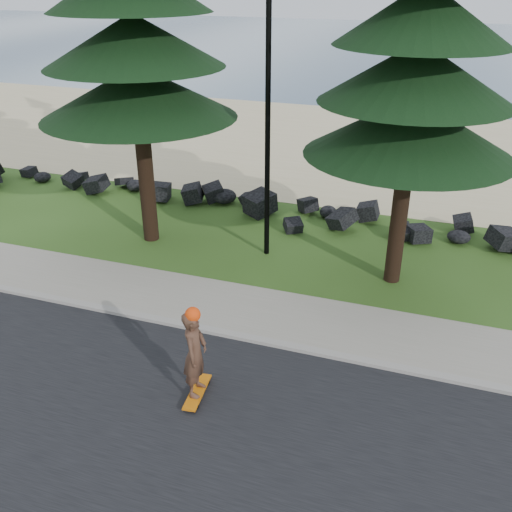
% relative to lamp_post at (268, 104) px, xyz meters
% --- Properties ---
extents(ground, '(160.00, 160.00, 0.00)m').
position_rel_lamp_post_xyz_m(ground, '(0.00, -3.20, -4.13)').
color(ground, '#31531A').
rests_on(ground, ground).
extents(road, '(160.00, 7.00, 0.02)m').
position_rel_lamp_post_xyz_m(road, '(0.00, -7.70, -4.12)').
color(road, black).
rests_on(road, ground).
extents(kerb, '(160.00, 0.20, 0.10)m').
position_rel_lamp_post_xyz_m(kerb, '(0.00, -4.10, -4.08)').
color(kerb, '#A29B91').
rests_on(kerb, ground).
extents(sidewalk, '(160.00, 2.00, 0.08)m').
position_rel_lamp_post_xyz_m(sidewalk, '(0.00, -3.00, -4.09)').
color(sidewalk, gray).
rests_on(sidewalk, ground).
extents(beach_sand, '(160.00, 15.00, 0.01)m').
position_rel_lamp_post_xyz_m(beach_sand, '(0.00, 11.30, -4.13)').
color(beach_sand, '#D2C08C').
rests_on(beach_sand, ground).
extents(ocean, '(160.00, 58.00, 0.01)m').
position_rel_lamp_post_xyz_m(ocean, '(0.00, 47.80, -4.13)').
color(ocean, '#3E5B76').
rests_on(ocean, ground).
extents(seawall_boulders, '(60.00, 2.40, 1.10)m').
position_rel_lamp_post_xyz_m(seawall_boulders, '(0.00, 2.40, -4.13)').
color(seawall_boulders, black).
rests_on(seawall_boulders, ground).
extents(lamp_post, '(0.25, 0.14, 8.14)m').
position_rel_lamp_post_xyz_m(lamp_post, '(0.00, 0.00, 0.00)').
color(lamp_post, black).
rests_on(lamp_post, ground).
extents(skateboarder, '(0.48, 1.06, 1.93)m').
position_rel_lamp_post_xyz_m(skateboarder, '(0.62, -6.09, -3.16)').
color(skateboarder, orange).
rests_on(skateboarder, ground).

